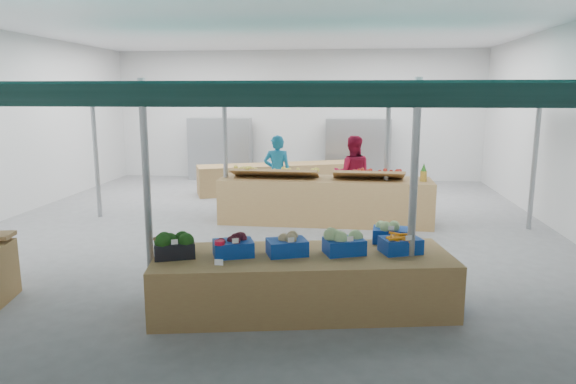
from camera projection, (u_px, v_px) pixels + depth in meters
name	position (u px, v px, depth m)	size (l,w,h in m)	color
floor	(267.00, 227.00, 10.95)	(13.00, 13.00, 0.00)	slate
hall	(276.00, 101.00, 11.85)	(13.00, 13.00, 13.00)	silver
pole_grid	(294.00, 152.00, 8.82)	(10.00, 4.60, 3.00)	gray
awnings	(294.00, 95.00, 8.63)	(9.50, 7.08, 0.30)	#0A2C29
back_shelving_left	(220.00, 149.00, 16.89)	(2.00, 0.50, 2.00)	#B23F33
back_shelving_right	(358.00, 151.00, 16.39)	(2.00, 0.50, 2.00)	#B23F33
veg_counter	(303.00, 282.00, 6.73)	(3.84, 1.28, 0.75)	olive
fruit_counter	(325.00, 201.00, 11.26)	(4.59, 1.09, 0.98)	olive
far_counter	(278.00, 178.00, 14.79)	(4.55, 0.91, 0.82)	olive
crate_stack	(442.00, 287.00, 6.80)	(0.46, 0.32, 0.55)	navy
vendor_left	(277.00, 173.00, 12.39)	(0.67, 0.44, 1.84)	#1873A2
vendor_right	(352.00, 174.00, 12.19)	(0.89, 0.70, 1.84)	maroon
crate_broccoli	(174.00, 245.00, 6.53)	(0.59, 0.50, 0.35)	black
crate_beets	(233.00, 246.00, 6.58)	(0.59, 0.50, 0.29)	navy
crate_celeriac	(287.00, 244.00, 6.62)	(0.59, 0.50, 0.31)	navy
crate_cabbage	(344.00, 242.00, 6.67)	(0.59, 0.50, 0.35)	navy
crate_carrots	(401.00, 244.00, 6.72)	(0.59, 0.50, 0.29)	navy
sparrow	(159.00, 241.00, 6.38)	(0.12, 0.09, 0.11)	brown
pole_ribbon	(220.00, 244.00, 5.95)	(0.12, 0.12, 0.28)	red
apple_heap_yellow	(275.00, 171.00, 11.16)	(1.91, 0.73, 0.27)	#997247
apple_heap_red	(368.00, 173.00, 10.92)	(1.51, 0.72, 0.27)	#997247
pineapple	(424.00, 173.00, 10.78)	(0.14, 0.14, 0.39)	#8C6019
crate_extra	(391.00, 232.00, 7.18)	(0.53, 0.43, 0.32)	navy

